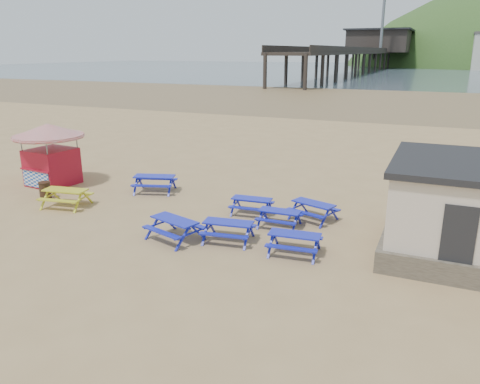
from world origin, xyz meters
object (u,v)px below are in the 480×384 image
at_px(picnic_table_blue_b, 252,206).
at_px(picnic_table_yellow, 66,198).
at_px(ice_cream_kiosk, 50,147).
at_px(picnic_table_blue_a, 155,184).
at_px(litter_bin, 45,190).

xyz_separation_m(picnic_table_blue_b, picnic_table_yellow, (-7.75, -2.31, 0.05)).
bearing_deg(ice_cream_kiosk, picnic_table_yellow, -32.71).
relative_size(picnic_table_blue_a, ice_cream_kiosk, 0.61).
relative_size(picnic_table_blue_b, ice_cream_kiosk, 0.46).
distance_m(picnic_table_blue_a, litter_bin, 4.95).
bearing_deg(picnic_table_blue_b, picnic_table_yellow, -168.24).
bearing_deg(picnic_table_yellow, picnic_table_blue_b, 6.97).
bearing_deg(picnic_table_blue_b, litter_bin, -174.00).
bearing_deg(picnic_table_blue_b, picnic_table_blue_a, 163.73).
xyz_separation_m(picnic_table_yellow, litter_bin, (-1.71, 0.50, 0.01)).
xyz_separation_m(picnic_table_blue_b, ice_cream_kiosk, (-10.90, 0.17, 1.61)).
xyz_separation_m(picnic_table_blue_b, litter_bin, (-9.46, -1.81, 0.06)).
distance_m(picnic_table_blue_a, picnic_table_blue_b, 5.57).
bearing_deg(ice_cream_kiosk, picnic_table_blue_a, 15.27).
relative_size(picnic_table_blue_a, litter_bin, 2.90).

